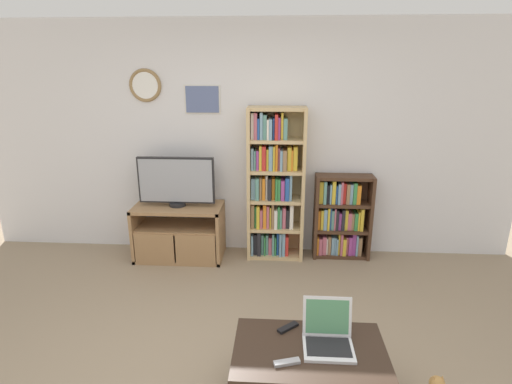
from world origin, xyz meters
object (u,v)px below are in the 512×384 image
at_px(television, 176,181).
at_px(remote_near_laptop, 288,327).
at_px(coffee_table, 310,355).
at_px(laptop, 328,335).
at_px(bookshelf_short, 340,217).
at_px(remote_far_from_laptop, 287,362).
at_px(tv_stand, 179,232).
at_px(bookshelf_tall, 274,186).

height_order(television, remote_near_laptop, television).
xyz_separation_m(coffee_table, laptop, (0.12, 0.06, 0.11)).
distance_m(bookshelf_short, remote_near_laptop, 2.07).
bearing_deg(remote_near_laptop, laptop, 19.90).
xyz_separation_m(coffee_table, remote_near_laptop, (-0.14, 0.20, 0.05)).
bearing_deg(remote_far_from_laptop, coffee_table, -63.02).
bearing_deg(coffee_table, bookshelf_short, 77.35).
bearing_deg(laptop, remote_far_from_laptop, -142.53).
xyz_separation_m(television, bookshelf_short, (1.83, 0.15, -0.43)).
xyz_separation_m(tv_stand, bookshelf_short, (1.83, 0.16, 0.16)).
bearing_deg(tv_stand, television, 97.70).
bearing_deg(bookshelf_tall, remote_far_from_laptop, -86.69).
bearing_deg(remote_near_laptop, coffee_table, -6.89).
relative_size(coffee_table, remote_far_from_laptop, 5.81).
bearing_deg(laptop, coffee_table, -152.29).
bearing_deg(television, bookshelf_short, 4.57).
distance_m(bookshelf_tall, remote_far_from_laptop, 2.32).
xyz_separation_m(tv_stand, coffee_table, (1.34, -2.00, 0.04)).
height_order(laptop, remote_far_from_laptop, laptop).
height_order(coffee_table, remote_far_from_laptop, remote_far_from_laptop).
distance_m(tv_stand, television, 0.59).
distance_m(television, bookshelf_tall, 1.07).
xyz_separation_m(laptop, remote_far_from_laptop, (-0.26, -0.20, -0.06)).
xyz_separation_m(television, bookshelf_tall, (1.06, 0.12, -0.07)).
relative_size(bookshelf_short, laptop, 3.06).
bearing_deg(tv_stand, bookshelf_tall, 7.05).
relative_size(tv_stand, coffee_table, 1.02).
relative_size(remote_near_laptop, remote_far_from_laptop, 0.90).
height_order(bookshelf_short, coffee_table, bookshelf_short).
relative_size(bookshelf_short, remote_far_from_laptop, 5.81).
xyz_separation_m(bookshelf_tall, remote_near_laptop, (0.14, -1.94, -0.42)).
height_order(tv_stand, coffee_table, tv_stand).
bearing_deg(bookshelf_tall, coffee_table, -82.60).
relative_size(coffee_table, laptop, 3.06).
relative_size(tv_stand, remote_far_from_laptop, 5.93).
height_order(coffee_table, remote_near_laptop, remote_near_laptop).
xyz_separation_m(tv_stand, remote_near_laptop, (1.20, -1.81, 0.09)).
height_order(bookshelf_tall, laptop, bookshelf_tall).
relative_size(bookshelf_short, remote_near_laptop, 6.45).
height_order(bookshelf_short, laptop, bookshelf_short).
distance_m(tv_stand, bookshelf_tall, 1.19).
height_order(remote_near_laptop, remote_far_from_laptop, same).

